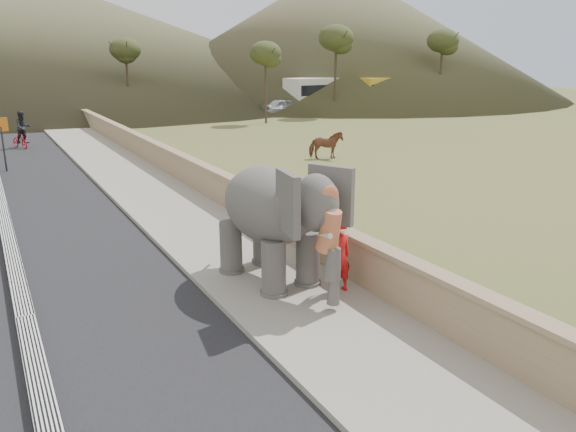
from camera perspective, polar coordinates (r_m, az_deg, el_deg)
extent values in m
plane|color=olive|center=(12.76, -1.85, -6.95)|extent=(160.00, 160.00, 0.00)
cube|color=black|center=(21.10, -27.04, 0.58)|extent=(7.00, 120.00, 0.03)
cube|color=black|center=(21.07, -27.07, 0.83)|extent=(0.35, 120.00, 0.22)
cube|color=#9E9687|center=(21.73, -13.87, 2.45)|extent=(3.00, 120.00, 0.15)
cube|color=tan|center=(22.09, -9.81, 4.16)|extent=(0.30, 120.00, 1.10)
cylinder|color=#2D2D33|center=(27.89, -26.90, 6.03)|extent=(0.08, 0.08, 2.00)
cube|color=orange|center=(27.76, -27.19, 8.26)|extent=(0.60, 0.05, 0.60)
imported|color=brown|center=(28.25, 3.86, 7.18)|extent=(1.80, 1.26, 1.39)
imported|color=#AFB0B6|center=(49.87, -0.13, 11.02)|extent=(4.30, 1.90, 1.44)
cube|color=silver|center=(54.04, 5.11, 12.21)|extent=(11.22, 3.84, 3.10)
cube|color=gold|center=(56.23, 11.77, 12.09)|extent=(11.15, 3.30, 3.10)
cone|color=brown|center=(74.97, 5.04, 18.16)|extent=(56.00, 56.00, 16.00)
cone|color=brown|center=(81.19, -22.30, 16.20)|extent=(80.00, 80.00, 14.00)
imported|color=red|center=(11.79, 5.18, -4.06)|extent=(0.58, 0.38, 1.58)
imported|color=maroon|center=(34.95, -25.58, 6.91)|extent=(1.10, 1.73, 0.86)
imported|color=black|center=(34.88, -25.32, 8.13)|extent=(1.06, 0.95, 1.80)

